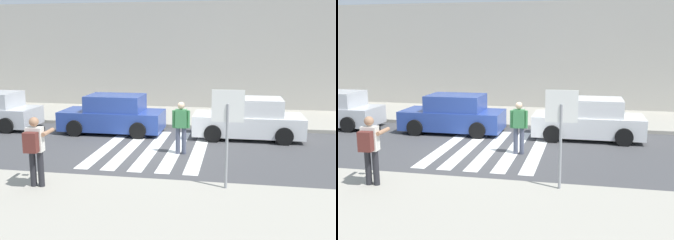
{
  "view_description": "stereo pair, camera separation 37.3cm",
  "coord_description": "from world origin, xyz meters",
  "views": [
    {
      "loc": [
        2.78,
        -12.67,
        3.6
      ],
      "look_at": [
        0.6,
        -0.2,
        1.1
      ],
      "focal_mm": 42.0,
      "sensor_mm": 36.0,
      "label": 1
    },
    {
      "loc": [
        3.14,
        -12.6,
        3.6
      ],
      "look_at": [
        0.6,
        -0.2,
        1.1
      ],
      "focal_mm": 42.0,
      "sensor_mm": 36.0,
      "label": 2
    }
  ],
  "objects": [
    {
      "name": "crosswalk_stripe_0",
      "position": [
        -1.6,
        0.2,
        0.0
      ],
      "size": [
        0.44,
        5.2,
        0.01
      ],
      "primitive_type": "cube",
      "color": "silver",
      "rests_on": "ground"
    },
    {
      "name": "stop_sign",
      "position": [
        2.6,
        -3.53,
        1.87
      ],
      "size": [
        0.76,
        0.08,
        2.39
      ],
      "color": "gray",
      "rests_on": "sidewalk_near"
    },
    {
      "name": "crosswalk_stripe_2",
      "position": [
        0.0,
        0.2,
        0.0
      ],
      "size": [
        0.44,
        5.2,
        0.01
      ],
      "primitive_type": "cube",
      "color": "silver",
      "rests_on": "ground"
    },
    {
      "name": "crosswalk_stripe_4",
      "position": [
        1.6,
        0.2,
        0.0
      ],
      "size": [
        0.44,
        5.2,
        0.01
      ],
      "primitive_type": "cube",
      "color": "silver",
      "rests_on": "ground"
    },
    {
      "name": "parked_car_white",
      "position": [
        3.29,
        2.3,
        0.73
      ],
      "size": [
        4.1,
        1.92,
        1.55
      ],
      "color": "white",
      "rests_on": "ground"
    },
    {
      "name": "photographer_with_backpack",
      "position": [
        -1.94,
        -4.24,
        1.17
      ],
      "size": [
        0.62,
        0.87,
        1.72
      ],
      "color": "#232328",
      "rests_on": "sidewalk_near"
    },
    {
      "name": "ground_plane",
      "position": [
        0.0,
        0.0,
        0.0
      ],
      "size": [
        120.0,
        120.0,
        0.0
      ],
      "primitive_type": "plane",
      "color": "#424244"
    },
    {
      "name": "crosswalk_stripe_1",
      "position": [
        -0.8,
        0.2,
        0.0
      ],
      "size": [
        0.44,
        5.2,
        0.01
      ],
      "primitive_type": "cube",
      "color": "silver",
      "rests_on": "ground"
    },
    {
      "name": "building_facade_far",
      "position": [
        0.0,
        10.4,
        2.86
      ],
      "size": [
        56.0,
        4.0,
        5.72
      ],
      "primitive_type": "cube",
      "color": "#ADA89E",
      "rests_on": "ground"
    },
    {
      "name": "sidewalk_near",
      "position": [
        0.0,
        -6.2,
        0.07
      ],
      "size": [
        60.0,
        6.0,
        0.14
      ],
      "primitive_type": "cube",
      "color": "#9E998C",
      "rests_on": "ground"
    },
    {
      "name": "parked_car_blue",
      "position": [
        -2.08,
        2.3,
        0.73
      ],
      "size": [
        4.1,
        1.92,
        1.55
      ],
      "color": "#284293",
      "rests_on": "ground"
    },
    {
      "name": "crosswalk_stripe_3",
      "position": [
        0.8,
        0.2,
        0.0
      ],
      "size": [
        0.44,
        5.2,
        0.01
      ],
      "primitive_type": "cube",
      "color": "silver",
      "rests_on": "ground"
    },
    {
      "name": "sidewalk_far",
      "position": [
        0.0,
        6.0,
        0.07
      ],
      "size": [
        60.0,
        4.8,
        0.14
      ],
      "primitive_type": "cube",
      "color": "#9E998C",
      "rests_on": "ground"
    },
    {
      "name": "pedestrian_crossing",
      "position": [
        1.05,
        -0.3,
        0.97
      ],
      "size": [
        0.58,
        0.27,
        1.72
      ],
      "color": "#474C60",
      "rests_on": "ground"
    }
  ]
}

